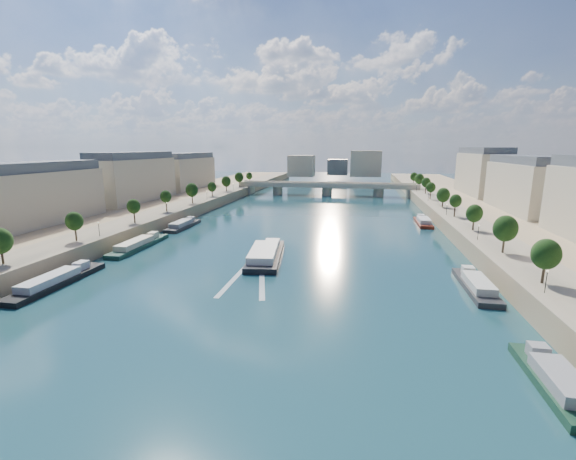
% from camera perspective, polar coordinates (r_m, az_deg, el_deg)
% --- Properties ---
extents(ground, '(700.00, 700.00, 0.00)m').
position_cam_1_polar(ground, '(130.54, 1.41, -1.12)').
color(ground, '#0C2836').
rests_on(ground, ground).
extents(quay_left, '(44.00, 520.00, 5.00)m').
position_cam_1_polar(quay_left, '(157.92, -25.35, 0.96)').
color(quay_left, '#9E8460').
rests_on(quay_left, ground).
extents(quay_right, '(44.00, 520.00, 5.00)m').
position_cam_1_polar(quay_right, '(138.65, 32.28, -1.19)').
color(quay_right, '#9E8460').
rests_on(quay_right, ground).
extents(pave_left, '(14.00, 520.00, 0.10)m').
position_cam_1_polar(pave_left, '(149.25, -20.75, 1.75)').
color(pave_left, gray).
rests_on(pave_left, quay_left).
extents(pave_right, '(14.00, 520.00, 0.10)m').
position_cam_1_polar(pave_right, '(133.23, 26.42, 0.08)').
color(pave_right, gray).
rests_on(pave_right, quay_right).
extents(trees_left, '(4.80, 268.80, 8.26)m').
position_cam_1_polar(trees_left, '(149.11, -19.85, 3.92)').
color(trees_left, '#382B1E').
rests_on(trees_left, ground).
extents(trees_right, '(4.80, 268.80, 8.26)m').
position_cam_1_polar(trees_right, '(141.32, 24.77, 3.11)').
color(trees_right, '#382B1E').
rests_on(trees_right, ground).
extents(lamps_left, '(0.36, 200.36, 4.28)m').
position_cam_1_polar(lamps_left, '(138.07, -21.35, 2.07)').
color(lamps_left, black).
rests_on(lamps_left, ground).
extents(lamps_right, '(0.36, 200.36, 4.28)m').
position_cam_1_polar(lamps_right, '(136.33, 24.15, 1.71)').
color(lamps_right, black).
rests_on(lamps_right, ground).
extents(buildings_left, '(16.00, 226.00, 23.20)m').
position_cam_1_polar(buildings_left, '(173.43, -26.98, 6.38)').
color(buildings_left, '#C5B598').
rests_on(buildings_left, ground).
extents(buildings_right, '(16.00, 226.00, 23.20)m').
position_cam_1_polar(buildings_right, '(152.74, 35.78, 4.79)').
color(buildings_right, '#C5B598').
rests_on(buildings_right, ground).
extents(skyline, '(79.00, 42.00, 22.00)m').
position_cam_1_polar(skyline, '(345.74, 7.77, 9.53)').
color(skyline, '#C5B598').
rests_on(skyline, ground).
extents(bridge, '(112.00, 12.00, 8.15)m').
position_cam_1_polar(bridge, '(246.51, 5.80, 6.32)').
color(bridge, '#C1B79E').
rests_on(bridge, ground).
extents(tour_barge, '(11.94, 29.77, 3.93)m').
position_cam_1_polar(tour_barge, '(106.15, -3.37, -3.65)').
color(tour_barge, black).
rests_on(tour_barge, ground).
extents(wake, '(10.91, 26.01, 0.04)m').
position_cam_1_polar(wake, '(91.23, -5.85, -7.10)').
color(wake, silver).
rests_on(wake, ground).
extents(moored_barges_left, '(5.00, 156.00, 3.60)m').
position_cam_1_polar(moored_barges_left, '(105.61, -28.52, -5.40)').
color(moored_barges_left, '#182436').
rests_on(moored_barges_left, ground).
extents(moored_barges_right, '(5.00, 168.84, 3.60)m').
position_cam_1_polar(moored_barges_right, '(81.42, 28.48, -10.39)').
color(moored_barges_right, black).
rests_on(moored_barges_right, ground).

